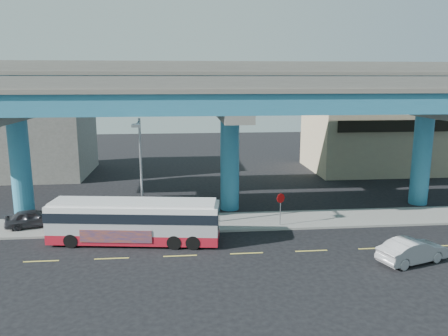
{
  "coord_description": "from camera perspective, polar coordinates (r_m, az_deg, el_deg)",
  "views": [
    {
      "loc": [
        -3.77,
        -24.81,
        10.32
      ],
      "look_at": [
        -0.96,
        4.0,
        4.41
      ],
      "focal_mm": 35.0,
      "sensor_mm": 36.0,
      "label": 1
    }
  ],
  "objects": [
    {
      "name": "ground",
      "position": [
        27.13,
        2.88,
        -10.83
      ],
      "size": [
        120.0,
        120.0,
        0.0
      ],
      "primitive_type": "plane",
      "color": "black",
      "rests_on": "ground"
    },
    {
      "name": "transit_bus",
      "position": [
        28.54,
        -11.62,
        -6.66
      ],
      "size": [
        11.04,
        3.8,
        2.78
      ],
      "rotation": [
        0.0,
        0.0,
        -0.14
      ],
      "color": "maroon",
      "rests_on": "ground"
    },
    {
      "name": "sidewalk",
      "position": [
        32.22,
        1.44,
        -7.01
      ],
      "size": [
        70.0,
        4.0,
        0.15
      ],
      "primitive_type": "cube",
      "color": "gray",
      "rests_on": "ground"
    },
    {
      "name": "lane_markings",
      "position": [
        26.86,
        2.98,
        -11.06
      ],
      "size": [
        58.0,
        0.12,
        0.01
      ],
      "color": "#D8C64C",
      "rests_on": "ground"
    },
    {
      "name": "street_lamp",
      "position": [
        28.85,
        -10.93,
        0.99
      ],
      "size": [
        0.5,
        2.5,
        7.67
      ],
      "color": "gray",
      "rests_on": "sidewalk"
    },
    {
      "name": "parked_car",
      "position": [
        33.56,
        -23.73,
        -6.01
      ],
      "size": [
        3.55,
        4.46,
        1.23
      ],
      "primitive_type": "imported",
      "rotation": [
        0.0,
        0.0,
        1.88
      ],
      "color": "#333338",
      "rests_on": "sidewalk"
    },
    {
      "name": "building_beige",
      "position": [
        52.96,
        18.78,
        3.53
      ],
      "size": [
        14.0,
        10.23,
        7.0
      ],
      "color": "tan",
      "rests_on": "ground"
    },
    {
      "name": "sedan",
      "position": [
        27.58,
        23.39,
        -9.87
      ],
      "size": [
        4.05,
        5.14,
        1.4
      ],
      "primitive_type": "imported",
      "rotation": [
        0.0,
        0.0,
        1.9
      ],
      "color": "#A4A4A8",
      "rests_on": "ground"
    },
    {
      "name": "building_concrete",
      "position": [
        51.76,
        -23.88,
        4.1
      ],
      "size": [
        12.0,
        10.0,
        9.0
      ],
      "primitive_type": "cube",
      "color": "gray",
      "rests_on": "ground"
    },
    {
      "name": "stop_sign",
      "position": [
        30.98,
        7.41,
        -4.51
      ],
      "size": [
        0.64,
        0.33,
        2.33
      ],
      "rotation": [
        0.0,
        0.0,
        0.06
      ],
      "color": "gray",
      "rests_on": "sidewalk"
    },
    {
      "name": "viaduct",
      "position": [
        34.15,
        0.77,
        9.56
      ],
      "size": [
        52.0,
        12.4,
        11.7
      ],
      "color": "teal",
      "rests_on": "ground"
    }
  ]
}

